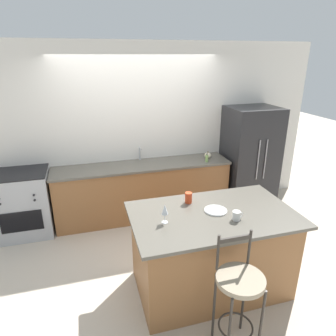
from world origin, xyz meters
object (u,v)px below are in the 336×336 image
Objects in this scene: coffee_mug at (237,216)px; soap_bottle at (207,158)px; tumbler_cup at (188,198)px; dinner_plate at (216,210)px; oven_range at (24,203)px; refrigerator at (249,158)px; wine_glass at (165,210)px; pumpkin_decoration at (208,155)px; bar_stool_near at (239,291)px.

soap_bottle reaches higher than coffee_mug.
dinner_plate is at bearing -50.64° from tumbler_cup.
oven_range is 7.84× the size of tumbler_cup.
dinner_plate is (-1.40, -1.70, 0.10)m from refrigerator.
refrigerator is 2.31m from coffee_mug.
wine_glass is (-0.58, -0.08, 0.13)m from dinner_plate.
pumpkin_decoration is (0.87, 1.51, -0.06)m from tumbler_cup.
wine_glass reaches higher than soap_bottle.
wine_glass is 2.23m from pumpkin_decoration.
wine_glass reaches higher than dinner_plate.
coffee_mug is at bearing -105.09° from pumpkin_decoration.
wine_glass is (-0.45, 0.72, 0.46)m from bar_stool_near.
refrigerator is at bearing 50.59° from dinner_plate.
bar_stool_near is 9.80× the size of coffee_mug.
coffee_mug reaches higher than pumpkin_decoration.
wine_glass is 0.72m from coffee_mug.
tumbler_cup is (-0.21, 0.26, 0.05)m from dinner_plate.
pumpkin_decoration reaches higher than oven_range.
soap_bottle is at bearing 55.49° from wine_glass.
wine_glass is 0.50m from tumbler_cup.
pumpkin_decoration is at bearing 0.66° from oven_range.
refrigerator reaches higher than pumpkin_decoration.
bar_stool_near is 7.79× the size of soap_bottle.
bar_stool_near is at bearing -107.11° from pumpkin_decoration.
oven_range is 2.82m from soap_bottle.
tumbler_cup is (-1.61, -1.44, 0.15)m from refrigerator.
coffee_mug is at bearing -60.59° from dinner_plate.
refrigerator is at bearing 56.50° from coffee_mug.
refrigerator is 0.84m from soap_bottle.
refrigerator is 12.01× the size of soap_bottle.
bar_stool_near is at bearing -106.28° from soap_bottle.
oven_range is at bearing 129.28° from bar_stool_near.
tumbler_cup is 0.86× the size of soap_bottle.
tumbler_cup is at bearing 42.59° from wine_glass.
oven_range is at bearing 141.75° from dinner_plate.
dinner_plate is at bearing -109.67° from soap_bottle.
pumpkin_decoration is at bearing 56.09° from wine_glass.
tumbler_cup reaches higher than dinner_plate.
dinner_plate is at bearing -129.41° from refrigerator.
pumpkin_decoration is (0.79, 2.57, 0.32)m from bar_stool_near.
oven_range is 2.90m from pumpkin_decoration.
coffee_mug is at bearing -11.74° from wine_glass.
tumbler_cup is at bearing -120.10° from pumpkin_decoration.
refrigerator is at bearing 58.59° from bar_stool_near.
bar_stool_near is 0.87m from dinner_plate.
dinner_plate is 2.15× the size of coffee_mug.
wine_glass is 1.76× the size of coffee_mug.
oven_range is 6.72× the size of soap_bottle.
tumbler_cup is (-0.08, 1.06, 0.38)m from bar_stool_near.
bar_stool_near is 0.97m from wine_glass.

